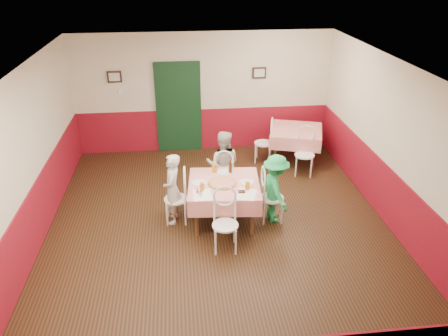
{
  "coord_description": "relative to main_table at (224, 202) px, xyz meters",
  "views": [
    {
      "loc": [
        -0.62,
        -6.44,
        4.35
      ],
      "look_at": [
        0.12,
        0.19,
        1.05
      ],
      "focal_mm": 35.0,
      "sensor_mm": 36.0,
      "label": 1
    }
  ],
  "objects": [
    {
      "name": "floor",
      "position": [
        -0.12,
        -0.19,
        -0.38
      ],
      "size": [
        7.0,
        7.0,
        0.0
      ],
      "primitive_type": "plane",
      "color": "black",
      "rests_on": "ground"
    },
    {
      "name": "ceiling",
      "position": [
        -0.12,
        -0.19,
        2.42
      ],
      "size": [
        7.0,
        7.0,
        0.0
      ],
      "primitive_type": "plane",
      "color": "white",
      "rests_on": "back_wall"
    },
    {
      "name": "back_wall",
      "position": [
        -0.12,
        3.31,
        1.02
      ],
      "size": [
        6.0,
        0.1,
        2.8
      ],
      "primitive_type": "cube",
      "color": "beige",
      "rests_on": "ground"
    },
    {
      "name": "front_wall",
      "position": [
        -0.12,
        -3.69,
        1.02
      ],
      "size": [
        6.0,
        0.1,
        2.8
      ],
      "primitive_type": "cube",
      "color": "beige",
      "rests_on": "ground"
    },
    {
      "name": "left_wall",
      "position": [
        -3.12,
        -0.19,
        1.02
      ],
      "size": [
        0.1,
        7.0,
        2.8
      ],
      "primitive_type": "cube",
      "color": "beige",
      "rests_on": "ground"
    },
    {
      "name": "right_wall",
      "position": [
        2.88,
        -0.19,
        1.02
      ],
      "size": [
        0.1,
        7.0,
        2.8
      ],
      "primitive_type": "cube",
      "color": "beige",
      "rests_on": "ground"
    },
    {
      "name": "wainscot_back",
      "position": [
        -0.12,
        3.29,
        0.12
      ],
      "size": [
        6.0,
        0.03,
        1.0
      ],
      "primitive_type": "cube",
      "color": "maroon",
      "rests_on": "ground"
    },
    {
      "name": "wainscot_left",
      "position": [
        -3.1,
        -0.19,
        0.12
      ],
      "size": [
        0.03,
        7.0,
        1.0
      ],
      "primitive_type": "cube",
      "color": "maroon",
      "rests_on": "ground"
    },
    {
      "name": "wainscot_right",
      "position": [
        2.87,
        -0.19,
        0.12
      ],
      "size": [
        0.03,
        7.0,
        1.0
      ],
      "primitive_type": "cube",
      "color": "maroon",
      "rests_on": "ground"
    },
    {
      "name": "door",
      "position": [
        -0.72,
        3.26,
        0.68
      ],
      "size": [
        0.96,
        0.06,
        2.1
      ],
      "primitive_type": "cube",
      "color": "black",
      "rests_on": "ground"
    },
    {
      "name": "picture_left",
      "position": [
        -2.12,
        3.26,
        1.48
      ],
      "size": [
        0.32,
        0.03,
        0.26
      ],
      "primitive_type": "cube",
      "color": "black",
      "rests_on": "back_wall"
    },
    {
      "name": "picture_right",
      "position": [
        1.18,
        3.26,
        1.48
      ],
      "size": [
        0.32,
        0.03,
        0.26
      ],
      "primitive_type": "cube",
      "color": "black",
      "rests_on": "back_wall"
    },
    {
      "name": "thermostat",
      "position": [
        -2.02,
        3.26,
        1.12
      ],
      "size": [
        0.1,
        0.03,
        0.1
      ],
      "primitive_type": "cube",
      "color": "white",
      "rests_on": "back_wall"
    },
    {
      "name": "main_table",
      "position": [
        0.0,
        0.0,
        0.0
      ],
      "size": [
        1.32,
        1.32,
        0.77
      ],
      "primitive_type": "cube",
      "rotation": [
        0.0,
        0.0,
        -0.09
      ],
      "color": "red",
      "rests_on": "ground"
    },
    {
      "name": "second_table",
      "position": [
        1.92,
        2.38,
        0.0
      ],
      "size": [
        1.4,
        1.4,
        0.77
      ],
      "primitive_type": "cube",
      "rotation": [
        0.0,
        0.0,
        -0.3
      ],
      "color": "red",
      "rests_on": "ground"
    },
    {
      "name": "chair_left",
      "position": [
        -0.85,
        0.07,
        0.08
      ],
      "size": [
        0.44,
        0.44,
        0.9
      ],
      "primitive_type": null,
      "rotation": [
        0.0,
        0.0,
        -1.61
      ],
      "color": "white",
      "rests_on": "ground"
    },
    {
      "name": "chair_right",
      "position": [
        0.85,
        -0.07,
        0.08
      ],
      "size": [
        0.44,
        0.44,
        0.9
      ],
      "primitive_type": null,
      "rotation": [
        0.0,
        0.0,
        1.53
      ],
      "color": "white",
      "rests_on": "ground"
    },
    {
      "name": "chair_far",
      "position": [
        0.07,
        0.85,
        0.08
      ],
      "size": [
        0.43,
        0.43,
        0.9
      ],
      "primitive_type": null,
      "rotation": [
        0.0,
        0.0,
        3.13
      ],
      "color": "white",
      "rests_on": "ground"
    },
    {
      "name": "chair_near",
      "position": [
        -0.07,
        -0.85,
        0.08
      ],
      "size": [
        0.45,
        0.45,
        0.9
      ],
      "primitive_type": null,
      "rotation": [
        0.0,
        0.0,
        -0.06
      ],
      "color": "white",
      "rests_on": "ground"
    },
    {
      "name": "chair_second_a",
      "position": [
        1.17,
        2.38,
        0.08
      ],
      "size": [
        0.53,
        0.53,
        0.9
      ],
      "primitive_type": null,
      "rotation": [
        0.0,
        0.0,
        -1.87
      ],
      "color": "white",
      "rests_on": "ground"
    },
    {
      "name": "chair_second_b",
      "position": [
        1.92,
        1.63,
        0.08
      ],
      "size": [
        0.53,
        0.53,
        0.9
      ],
      "primitive_type": null,
      "rotation": [
        0.0,
        0.0,
        -0.3
      ],
      "color": "white",
      "rests_on": "ground"
    },
    {
      "name": "pizza",
      "position": [
        -0.03,
        -0.02,
        0.4
      ],
      "size": [
        0.51,
        0.51,
        0.03
      ],
      "primitive_type": "cylinder",
      "rotation": [
        0.0,
        0.0,
        -0.09
      ],
      "color": "#B74723",
      "rests_on": "main_table"
    },
    {
      "name": "plate_left",
      "position": [
        -0.43,
        0.04,
        0.39
      ],
      "size": [
        0.27,
        0.27,
        0.01
      ],
      "primitive_type": "cylinder",
      "rotation": [
        0.0,
        0.0,
        -0.09
      ],
      "color": "white",
      "rests_on": "main_table"
    },
    {
      "name": "plate_right",
      "position": [
        0.4,
        -0.03,
        0.39
      ],
      "size": [
        0.27,
        0.27,
        0.01
      ],
      "primitive_type": "cylinder",
      "rotation": [
        0.0,
        0.0,
        -0.09
      ],
      "color": "white",
      "rests_on": "main_table"
    },
    {
      "name": "plate_far",
      "position": [
        0.04,
        0.39,
        0.39
      ],
      "size": [
        0.27,
        0.27,
        0.01
      ],
      "primitive_type": "cylinder",
      "rotation": [
        0.0,
        0.0,
        -0.09
      ],
      "color": "white",
      "rests_on": "main_table"
    },
    {
      "name": "glass_a",
      "position": [
        -0.39,
        -0.22,
        0.45
      ],
      "size": [
        0.08,
        0.08,
        0.14
      ],
      "primitive_type": "cylinder",
      "rotation": [
        0.0,
        0.0,
        -0.09
      ],
      "color": "#BF7219",
      "rests_on": "main_table"
    },
    {
      "name": "glass_b",
      "position": [
        0.37,
        -0.27,
        0.45
      ],
      "size": [
        0.08,
        0.08,
        0.14
      ],
      "primitive_type": "cylinder",
      "rotation": [
        0.0,
        0.0,
        -0.09
      ],
      "color": "#BF7219",
      "rests_on": "main_table"
    },
    {
      "name": "glass_c",
      "position": [
        -0.13,
        0.44,
        0.46
      ],
      "size": [
        0.09,
        0.09,
        0.16
      ],
      "primitive_type": "cylinder",
      "rotation": [
        0.0,
        0.0,
        -0.09
      ],
      "color": "#BF7219",
      "rests_on": "main_table"
    },
    {
      "name": "beer_bottle",
      "position": [
        0.16,
        0.38,
        0.5
      ],
      "size": [
        0.07,
        0.07,
        0.23
      ],
      "primitive_type": "cylinder",
      "rotation": [
        0.0,
        0.0,
        -0.09
      ],
      "color": "#381C0A",
      "rests_on": "main_table"
    },
    {
      "name": "shaker_a",
      "position": [
        -0.44,
        -0.41,
        0.43
      ],
      "size": [
        0.04,
        0.04,
        0.09
      ],
      "primitive_type": "cylinder",
      "rotation": [
        0.0,
        0.0,
        -0.09
      ],
      "color": "silver",
      "rests_on": "main_table"
    },
    {
      "name": "shaker_b",
      "position": [
        -0.42,
        -0.42,
        0.43
      ],
      "size": [
        0.04,
        0.04,
        0.09
      ],
      "primitive_type": "cylinder",
      "rotation": [
        0.0,
        0.0,
        -0.09
      ],
      "color": "silver",
      "rests_on": "main_table"
    },
    {
      "name": "shaker_c",
      "position": [
        -0.48,
        -0.31,
        0.43
      ],
      "size": [
        0.04,
        0.04,
        0.09
      ],
      "primitive_type": "cylinder",
      "rotation": [
        0.0,
        0.0,
        -0.09
      ],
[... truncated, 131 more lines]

